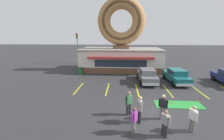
{
  "coord_description": "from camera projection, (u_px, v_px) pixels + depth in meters",
  "views": [
    {
      "loc": [
        -2.39,
        -9.35,
        5.33
      ],
      "look_at": [
        -3.45,
        5.0,
        2.0
      ],
      "focal_mm": 24.0,
      "sensor_mm": 36.0,
      "label": 1
    }
  ],
  "objects": [
    {
      "name": "ground_plane",
      "position": [
        157.0,
        116.0,
        10.11
      ],
      "size": [
        160.0,
        160.0,
        0.0
      ],
      "primitive_type": "plane",
      "color": "#2D2D30"
    },
    {
      "name": "donut_shop_building",
      "position": [
        121.0,
        46.0,
        23.01
      ],
      "size": [
        12.3,
        6.75,
        10.96
      ],
      "color": "brown",
      "rests_on": "ground"
    },
    {
      "name": "putting_mat",
      "position": [
        178.0,
        104.0,
        11.8
      ],
      "size": [
        3.64,
        1.37,
        0.03
      ],
      "primitive_type": "cube",
      "color": "green",
      "rests_on": "ground"
    },
    {
      "name": "mini_donut_near_left",
      "position": [
        157.0,
        100.0,
        12.46
      ],
      "size": [
        0.13,
        0.13,
        0.04
      ],
      "primitive_type": "torus",
      "color": "brown",
      "rests_on": "putting_mat"
    },
    {
      "name": "mini_donut_near_right",
      "position": [
        170.0,
        103.0,
        12.03
      ],
      "size": [
        0.13,
        0.13,
        0.04
      ],
      "primitive_type": "torus",
      "color": "#A5724C",
      "rests_on": "putting_mat"
    },
    {
      "name": "mini_donut_mid_left",
      "position": [
        159.0,
        102.0,
        12.1
      ],
      "size": [
        0.13,
        0.13,
        0.04
      ],
      "primitive_type": "torus",
      "color": "#D17F47",
      "rests_on": "putting_mat"
    },
    {
      "name": "mini_donut_mid_centre",
      "position": [
        162.0,
        101.0,
        12.34
      ],
      "size": [
        0.13,
        0.13,
        0.04
      ],
      "primitive_type": "torus",
      "color": "brown",
      "rests_on": "putting_mat"
    },
    {
      "name": "mini_donut_mid_right",
      "position": [
        190.0,
        107.0,
        11.35
      ],
      "size": [
        0.13,
        0.13,
        0.04
      ],
      "primitive_type": "torus",
      "color": "#E5C666",
      "rests_on": "putting_mat"
    },
    {
      "name": "mini_donut_far_left",
      "position": [
        172.0,
        102.0,
        12.13
      ],
      "size": [
        0.13,
        0.13,
        0.04
      ],
      "primitive_type": "torus",
      "color": "brown",
      "rests_on": "putting_mat"
    },
    {
      "name": "golf_ball",
      "position": [
        164.0,
        103.0,
        11.99
      ],
      "size": [
        0.04,
        0.04,
        0.04
      ],
      "primitive_type": "sphere",
      "color": "white",
      "rests_on": "putting_mat"
    },
    {
      "name": "putting_flag_pin",
      "position": [
        199.0,
        99.0,
        11.72
      ],
      "size": [
        0.13,
        0.01,
        0.55
      ],
      "color": "silver",
      "rests_on": "putting_mat"
    },
    {
      "name": "car_grey",
      "position": [
        147.0,
        75.0,
        17.3
      ],
      "size": [
        2.08,
        4.61,
        1.6
      ],
      "color": "slate",
      "rests_on": "ground"
    },
    {
      "name": "car_teal",
      "position": [
        176.0,
        75.0,
        17.14
      ],
      "size": [
        2.18,
        4.65,
        1.6
      ],
      "color": "#196066",
      "rests_on": "ground"
    },
    {
      "name": "pedestrian_blue_sweater_man",
      "position": [
        134.0,
        119.0,
        8.19
      ],
      "size": [
        0.41,
        0.52,
        1.54
      ],
      "color": "slate",
      "rests_on": "ground"
    },
    {
      "name": "pedestrian_hooded_kid",
      "position": [
        163.0,
        106.0,
        9.58
      ],
      "size": [
        0.52,
        0.4,
        1.69
      ],
      "color": "slate",
      "rests_on": "ground"
    },
    {
      "name": "pedestrian_leather_jacket_man",
      "position": [
        193.0,
        118.0,
        8.32
      ],
      "size": [
        0.36,
        0.56,
        1.58
      ],
      "color": "slate",
      "rests_on": "ground"
    },
    {
      "name": "pedestrian_clipboard_woman",
      "position": [
        165.0,
        122.0,
        7.9
      ],
      "size": [
        0.42,
        0.5,
        1.54
      ],
      "color": "#232328",
      "rests_on": "ground"
    },
    {
      "name": "pedestrian_beanie_man",
      "position": [
        129.0,
        102.0,
        10.09
      ],
      "size": [
        0.52,
        0.4,
        1.69
      ],
      "color": "#232328",
      "rests_on": "ground"
    },
    {
      "name": "pedestrian_crossing_woman",
      "position": [
        140.0,
        108.0,
        9.18
      ],
      "size": [
        0.31,
        0.59,
        1.75
      ],
      "color": "#232328",
      "rests_on": "ground"
    },
    {
      "name": "trash_bin",
      "position": [
        80.0,
        71.0,
        20.92
      ],
      "size": [
        0.57,
        0.57,
        0.97
      ],
      "color": "#1E662D",
      "rests_on": "ground"
    },
    {
      "name": "traffic_light_pole",
      "position": [
        77.0,
        44.0,
        28.28
      ],
      "size": [
        0.28,
        0.47,
        5.8
      ],
      "color": "#595B60",
      "rests_on": "ground"
    },
    {
      "name": "parking_stripe_far_left",
      "position": [
        79.0,
        88.0,
        15.47
      ],
      "size": [
        0.12,
        3.6,
        0.01
      ],
      "primitive_type": "cube",
      "color": "yellow",
      "rests_on": "ground"
    },
    {
      "name": "parking_stripe_left",
      "position": [
        108.0,
        89.0,
        15.25
      ],
      "size": [
        0.12,
        3.6,
        0.01
      ],
      "primitive_type": "cube",
      "color": "yellow",
      "rests_on": "ground"
    },
    {
      "name": "parking_stripe_mid_left",
      "position": [
        137.0,
        90.0,
        15.04
      ],
      "size": [
        0.12,
        3.6,
        0.01
      ],
      "primitive_type": "cube",
      "color": "yellow",
      "rests_on": "ground"
    },
    {
      "name": "parking_stripe_centre",
      "position": [
        168.0,
        91.0,
        14.82
      ],
      "size": [
        0.12,
        3.6,
        0.01
      ],
      "primitive_type": "cube",
      "color": "yellow",
      "rests_on": "ground"
    },
    {
      "name": "parking_stripe_mid_right",
      "position": [
        199.0,
        91.0,
        14.61
      ],
      "size": [
        0.12,
        3.6,
        0.01
      ],
      "primitive_type": "cube",
      "color": "yellow",
      "rests_on": "ground"
    }
  ]
}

